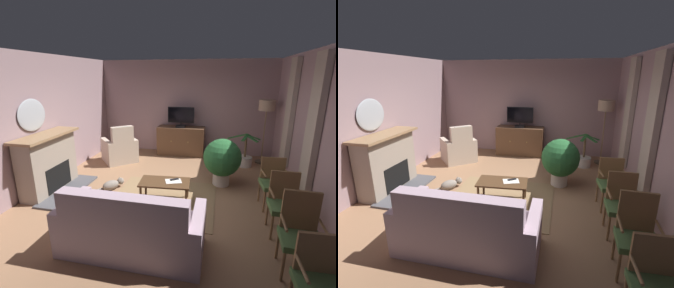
% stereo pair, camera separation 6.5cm
% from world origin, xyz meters
% --- Properties ---
extents(ground_plane, '(5.86, 6.61, 0.04)m').
position_xyz_m(ground_plane, '(0.00, 0.00, -0.02)').
color(ground_plane, '#936B4C').
extents(wall_back, '(5.86, 0.10, 2.81)m').
position_xyz_m(wall_back, '(0.00, 3.05, 1.41)').
color(wall_back, gray).
rests_on(wall_back, ground_plane).
extents(wall_left, '(0.10, 6.61, 2.81)m').
position_xyz_m(wall_left, '(-2.68, 0.00, 1.41)').
color(wall_left, gray).
rests_on(wall_left, ground_plane).
extents(wall_right_with_window, '(0.10, 6.61, 2.81)m').
position_xyz_m(wall_right_with_window, '(2.68, 0.00, 1.41)').
color(wall_right_with_window, '#A6858B').
rests_on(wall_right_with_window, ground_plane).
extents(curtain_panel_near, '(0.10, 0.44, 2.36)m').
position_xyz_m(curtain_panel_near, '(2.57, -0.10, 1.55)').
color(curtain_panel_near, '#B2A393').
extents(curtain_panel_far, '(0.10, 0.44, 2.36)m').
position_xyz_m(curtain_panel_far, '(2.57, 1.40, 1.55)').
color(curtain_panel_far, '#B2A393').
extents(rug_central, '(2.01, 1.83, 0.01)m').
position_xyz_m(rug_central, '(0.06, -0.20, 0.01)').
color(rug_central, '#8E704C').
rests_on(rug_central, ground_plane).
extents(fireplace, '(0.89, 1.54, 1.23)m').
position_xyz_m(fireplace, '(-2.35, -0.28, 0.59)').
color(fireplace, '#4C4C51').
rests_on(fireplace, ground_plane).
extents(wall_mirror_oval, '(0.06, 0.74, 0.64)m').
position_xyz_m(wall_mirror_oval, '(-2.60, -0.28, 1.60)').
color(wall_mirror_oval, '#B2B7BF').
extents(tv_cabinet, '(1.41, 0.55, 0.86)m').
position_xyz_m(tv_cabinet, '(-0.07, 2.70, 0.41)').
color(tv_cabinet, '#402A1C').
rests_on(tv_cabinet, ground_plane).
extents(television, '(0.78, 0.20, 0.61)m').
position_xyz_m(television, '(-0.07, 2.65, 1.18)').
color(television, black).
rests_on(television, tv_cabinet).
extents(coffee_table, '(0.99, 0.59, 0.42)m').
position_xyz_m(coffee_table, '(0.11, -0.26, 0.37)').
color(coffee_table, '#4C331E').
rests_on(coffee_table, ground_plane).
extents(tv_remote, '(0.17, 0.14, 0.02)m').
position_xyz_m(tv_remote, '(0.27, -0.16, 0.43)').
color(tv_remote, black).
rests_on(tv_remote, coffee_table).
extents(folded_newspaper, '(0.36, 0.31, 0.01)m').
position_xyz_m(folded_newspaper, '(0.27, -0.22, 0.42)').
color(folded_newspaper, silver).
rests_on(folded_newspaper, coffee_table).
extents(sofa_floral, '(1.96, 0.86, 0.99)m').
position_xyz_m(sofa_floral, '(-0.04, -1.72, 0.34)').
color(sofa_floral, '#AD93A3').
rests_on(sofa_floral, ground_plane).
extents(armchair_facing_sofa, '(1.17, 1.16, 1.07)m').
position_xyz_m(armchair_facing_sofa, '(-1.64, 1.70, 0.34)').
color(armchair_facing_sofa, '#C6B29E').
rests_on(armchair_facing_sofa, ground_plane).
extents(side_chair_beside_plant, '(0.50, 0.45, 0.92)m').
position_xyz_m(side_chair_beside_plant, '(2.11, -2.29, 0.51)').
color(side_chair_beside_plant, '#4C703D').
rests_on(side_chair_beside_plant, ground_plane).
extents(side_chair_mid_row, '(0.49, 0.46, 1.01)m').
position_xyz_m(side_chair_mid_row, '(2.11, -1.57, 0.53)').
color(side_chair_mid_row, '#4C703D').
rests_on(side_chair_mid_row, ground_plane).
extents(side_chair_nearest_door, '(0.47, 0.45, 0.95)m').
position_xyz_m(side_chair_nearest_door, '(2.11, -0.78, 0.51)').
color(side_chair_nearest_door, '#4C703D').
rests_on(side_chair_nearest_door, ground_plane).
extents(side_chair_far_end, '(0.51, 0.50, 0.91)m').
position_xyz_m(side_chair_far_end, '(2.10, 0.01, 0.50)').
color(side_chair_far_end, '#4C703D').
rests_on(side_chair_far_end, ground_plane).
extents(potted_plant_small_fern_corner, '(0.84, 0.74, 0.89)m').
position_xyz_m(potted_plant_small_fern_corner, '(1.77, 2.07, 0.20)').
color(potted_plant_small_fern_corner, beige).
rests_on(potted_plant_small_fern_corner, ground_plane).
extents(potted_plant_tall_palm_by_window, '(0.83, 0.83, 1.05)m').
position_xyz_m(potted_plant_tall_palm_by_window, '(1.16, 0.75, 0.61)').
color(potted_plant_tall_palm_by_window, beige).
rests_on(potted_plant_tall_palm_by_window, ground_plane).
extents(cat, '(0.51, 0.55, 0.22)m').
position_xyz_m(cat, '(-1.11, 0.02, 0.11)').
color(cat, gray).
rests_on(cat, ground_plane).
extents(floor_lamp, '(0.41, 0.41, 1.74)m').
position_xyz_m(floor_lamp, '(2.25, 2.43, 1.46)').
color(floor_lamp, '#4C4233').
rests_on(floor_lamp, ground_plane).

